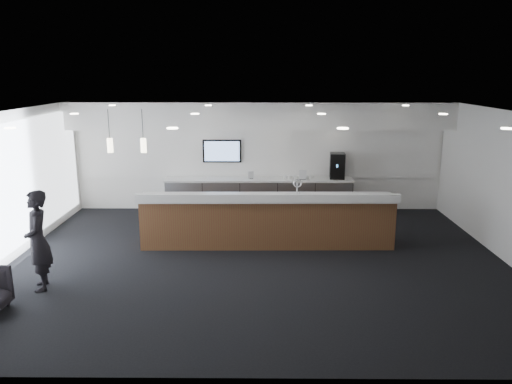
{
  "coord_description": "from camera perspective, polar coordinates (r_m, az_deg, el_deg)",
  "views": [
    {
      "loc": [
        0.04,
        -9.53,
        3.74
      ],
      "look_at": [
        -0.05,
        1.3,
        1.13
      ],
      "focal_mm": 35.0,
      "sensor_mm": 36.0,
      "label": 1
    }
  ],
  "objects": [
    {
      "name": "ceiling",
      "position": [
        9.56,
        0.25,
        9.1
      ],
      "size": [
        10.0,
        8.0,
        0.02
      ],
      "primitive_type": "cube",
      "color": "black",
      "rests_on": "back_wall"
    },
    {
      "name": "left_wall",
      "position": [
        11.01,
        -26.76,
        0.33
      ],
      "size": [
        0.02,
        8.0,
        3.0
      ],
      "primitive_type": "cube",
      "color": "white",
      "rests_on": "ground"
    },
    {
      "name": "soffit_bulkhead",
      "position": [
        13.13,
        0.32,
        8.77
      ],
      "size": [
        10.0,
        0.9,
        0.7
      ],
      "primitive_type": "cube",
      "color": "white",
      "rests_on": "back_wall"
    },
    {
      "name": "wall_tv",
      "position": [
        13.64,
        -3.9,
        4.69
      ],
      "size": [
        1.05,
        0.08,
        0.62
      ],
      "color": "black",
      "rests_on": "back_wall"
    },
    {
      "name": "ground",
      "position": [
        10.24,
        0.24,
        -7.89
      ],
      "size": [
        10.0,
        10.0,
        0.0
      ],
      "primitive_type": "plane",
      "color": "black",
      "rests_on": "ground"
    },
    {
      "name": "cup_1",
      "position": [
        13.43,
        5.7,
        1.71
      ],
      "size": [
        0.16,
        0.16,
        0.11
      ],
      "primitive_type": "imported",
      "rotation": [
        0.0,
        0.0,
        0.65
      ],
      "color": "white",
      "rests_on": "back_credenza"
    },
    {
      "name": "info_sign_right",
      "position": [
        13.35,
        5.38,
        1.97
      ],
      "size": [
        0.19,
        0.04,
        0.25
      ],
      "primitive_type": "cube",
      "rotation": [
        0.0,
        0.0,
        -0.09
      ],
      "color": "silver",
      "rests_on": "back_credenza"
    },
    {
      "name": "back_wall",
      "position": [
        13.71,
        0.32,
        4.14
      ],
      "size": [
        10.0,
        0.02,
        3.0
      ],
      "primitive_type": "cube",
      "color": "white",
      "rests_on": "ground"
    },
    {
      "name": "cup_2",
      "position": [
        13.42,
        5.1,
        1.72
      ],
      "size": [
        0.14,
        0.14,
        0.11
      ],
      "primitive_type": "imported",
      "rotation": [
        0.0,
        0.0,
        1.29
      ],
      "color": "white",
      "rests_on": "back_credenza"
    },
    {
      "name": "info_sign_left",
      "position": [
        13.37,
        -0.59,
        1.95
      ],
      "size": [
        0.15,
        0.06,
        0.21
      ],
      "primitive_type": "cube",
      "rotation": [
        0.0,
        0.0,
        0.28
      ],
      "color": "silver",
      "rests_on": "back_credenza"
    },
    {
      "name": "alcove_panel",
      "position": [
        13.67,
        0.32,
        4.53
      ],
      "size": [
        9.8,
        0.06,
        1.4
      ],
      "primitive_type": "cube",
      "color": "white",
      "rests_on": "back_wall"
    },
    {
      "name": "back_credenza",
      "position": [
        13.57,
        0.31,
        -0.38
      ],
      "size": [
        5.06,
        0.66,
        0.95
      ],
      "color": "#9DA0A6",
      "rests_on": "ground"
    },
    {
      "name": "window_blinds_wall",
      "position": [
        10.99,
        -26.58,
        0.33
      ],
      "size": [
        0.04,
        7.36,
        2.55
      ],
      "primitive_type": "cube",
      "color": "#ACC0CE",
      "rests_on": "left_wall"
    },
    {
      "name": "cup_0",
      "position": [
        13.45,
        6.29,
        1.71
      ],
      "size": [
        0.11,
        0.11,
        0.11
      ],
      "primitive_type": "imported",
      "color": "white",
      "rests_on": "back_credenza"
    },
    {
      "name": "service_counter",
      "position": [
        10.98,
        1.29,
        -3.22
      ],
      "size": [
        5.56,
        0.97,
        1.49
      ],
      "rotation": [
        0.0,
        0.0,
        0.01
      ],
      "color": "brown",
      "rests_on": "ground"
    },
    {
      "name": "ceiling_can_lights",
      "position": [
        9.56,
        0.25,
        8.92
      ],
      "size": [
        7.0,
        5.0,
        0.02
      ],
      "primitive_type": null,
      "color": "white",
      "rests_on": "ceiling"
    },
    {
      "name": "cup_5",
      "position": [
        13.4,
        3.31,
        1.72
      ],
      "size": [
        0.12,
        0.12,
        0.11
      ],
      "primitive_type": "imported",
      "rotation": [
        0.0,
        0.0,
        3.23
      ],
      "color": "white",
      "rests_on": "back_credenza"
    },
    {
      "name": "lounge_guest",
      "position": [
        9.5,
        -23.67,
        -5.11
      ],
      "size": [
        0.64,
        0.76,
        1.78
      ],
      "primitive_type": "imported",
      "rotation": [
        0.0,
        0.0,
        -1.19
      ],
      "color": "black",
      "rests_on": "ground"
    },
    {
      "name": "cup_4",
      "position": [
        13.4,
        3.91,
        1.72
      ],
      "size": [
        0.15,
        0.15,
        0.11
      ],
      "primitive_type": "imported",
      "rotation": [
        0.0,
        0.0,
        2.58
      ],
      "color": "white",
      "rests_on": "back_credenza"
    },
    {
      "name": "cup_3",
      "position": [
        13.41,
        4.51,
        1.72
      ],
      "size": [
        0.14,
        0.14,
        0.11
      ],
      "primitive_type": "imported",
      "rotation": [
        0.0,
        0.0,
        1.94
      ],
      "color": "white",
      "rests_on": "back_credenza"
    },
    {
      "name": "pendant_left",
      "position": [
        10.72,
        -12.73,
        5.22
      ],
      "size": [
        0.12,
        0.12,
        0.3
      ],
      "primitive_type": "cylinder",
      "color": "#FFEFC6",
      "rests_on": "ceiling"
    },
    {
      "name": "coffee_machine",
      "position": [
        13.58,
        9.26,
        2.97
      ],
      "size": [
        0.43,
        0.54,
        0.69
      ],
      "rotation": [
        0.0,
        0.0,
        -0.09
      ],
      "color": "black",
      "rests_on": "back_credenza"
    },
    {
      "name": "pendant_right",
      "position": [
        10.9,
        -16.33,
        5.14
      ],
      "size": [
        0.12,
        0.12,
        0.3
      ],
      "primitive_type": "cylinder",
      "color": "#FFEFC6",
      "rests_on": "ceiling"
    }
  ]
}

